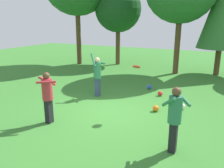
# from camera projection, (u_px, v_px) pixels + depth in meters

# --- Properties ---
(ground_plane) EXTENTS (40.00, 40.00, 0.00)m
(ground_plane) POSITION_uv_depth(u_px,v_px,m) (113.00, 112.00, 8.63)
(ground_plane) COLOR #387A2D
(person_thrower) EXTENTS (0.67, 0.66, 1.93)m
(person_thrower) POSITION_uv_depth(u_px,v_px,m) (97.00, 73.00, 10.16)
(person_thrower) COLOR #38476B
(person_thrower) RESTS_ON ground_plane
(person_catcher) EXTENTS (0.74, 0.75, 1.75)m
(person_catcher) POSITION_uv_depth(u_px,v_px,m) (175.00, 114.00, 5.75)
(person_catcher) COLOR black
(person_catcher) RESTS_ON ground_plane
(person_bystander) EXTENTS (0.75, 0.73, 1.72)m
(person_bystander) POSITION_uv_depth(u_px,v_px,m) (47.00, 93.00, 7.46)
(person_bystander) COLOR black
(person_bystander) RESTS_ON ground_plane
(frisbee) EXTENTS (0.28, 0.27, 0.15)m
(frisbee) POSITION_uv_depth(u_px,v_px,m) (136.00, 67.00, 7.85)
(frisbee) COLOR red
(ball_white) EXTENTS (0.23, 0.23, 0.23)m
(ball_white) POSITION_uv_depth(u_px,v_px,m) (182.00, 106.00, 8.84)
(ball_white) COLOR white
(ball_white) RESTS_ON ground_plane
(ball_orange) EXTENTS (0.24, 0.24, 0.24)m
(ball_orange) POSITION_uv_depth(u_px,v_px,m) (156.00, 108.00, 8.63)
(ball_orange) COLOR orange
(ball_orange) RESTS_ON ground_plane
(ball_blue) EXTENTS (0.23, 0.23, 0.23)m
(ball_blue) POSITION_uv_depth(u_px,v_px,m) (149.00, 87.00, 11.41)
(ball_blue) COLOR blue
(ball_blue) RESTS_ON ground_plane
(ball_red) EXTENTS (0.22, 0.22, 0.22)m
(ball_red) POSITION_uv_depth(u_px,v_px,m) (160.00, 94.00, 10.41)
(ball_red) COLOR red
(ball_red) RESTS_ON ground_plane
(tree_left) EXTENTS (3.39, 3.39, 5.79)m
(tree_left) POSITION_uv_depth(u_px,v_px,m) (118.00, 9.00, 16.83)
(tree_left) COLOR brown
(tree_left) RESTS_ON ground_plane
(tree_right) EXTENTS (2.72, 2.72, 6.49)m
(tree_right) POSITION_uv_depth(u_px,v_px,m) (224.00, 7.00, 13.35)
(tree_right) COLOR brown
(tree_right) RESTS_ON ground_plane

